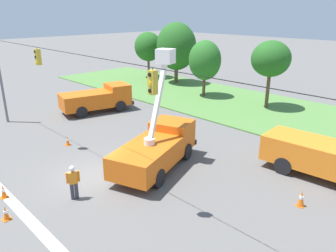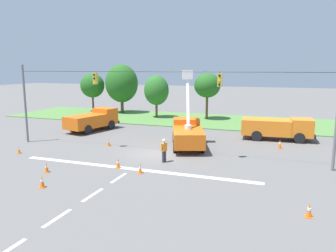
{
  "view_description": "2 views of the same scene",
  "coord_description": "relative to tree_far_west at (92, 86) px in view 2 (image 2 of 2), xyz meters",
  "views": [
    {
      "loc": [
        14.61,
        -8.46,
        8.68
      ],
      "look_at": [
        1.9,
        3.97,
        2.41
      ],
      "focal_mm": 35.0,
      "sensor_mm": 36.0,
      "label": 1
    },
    {
      "loc": [
        9.67,
        -23.96,
        6.89
      ],
      "look_at": [
        0.7,
        1.06,
        2.17
      ],
      "focal_mm": 35.0,
      "sensor_mm": 36.0,
      "label": 2
    }
  ],
  "objects": [
    {
      "name": "lane_markings",
      "position": [
        19.02,
        -26.54,
        -4.16
      ],
      "size": [
        17.6,
        15.25,
        0.01
      ],
      "color": "silver",
      "rests_on": "ground"
    },
    {
      "name": "traffic_cone_mid_left",
      "position": [
        13.94,
        -27.66,
        -3.83
      ],
      "size": [
        0.36,
        0.36,
        0.68
      ],
      "color": "orange",
      "rests_on": "ground"
    },
    {
      "name": "traffic_cone_lane_edge_b",
      "position": [
        8.46,
        -24.41,
        -3.88
      ],
      "size": [
        0.36,
        0.36,
        0.61
      ],
      "color": "orange",
      "rests_on": "ground"
    },
    {
      "name": "traffic_cone_foreground_left",
      "position": [
        30.06,
        -29.0,
        -3.82
      ],
      "size": [
        0.36,
        0.36,
        0.7
      ],
      "color": "orange",
      "rests_on": "ground"
    },
    {
      "name": "signal_gantry",
      "position": [
        18.99,
        -20.77,
        0.09
      ],
      "size": [
        26.2,
        0.33,
        7.2
      ],
      "color": "slate",
      "rests_on": "ground"
    },
    {
      "name": "traffic_cone_mid_right",
      "position": [
        15.63,
        -30.07,
        -3.81
      ],
      "size": [
        0.36,
        0.36,
        0.71
      ],
      "color": "orange",
      "rests_on": "ground"
    },
    {
      "name": "tree_far_west",
      "position": [
        0.0,
        0.0,
        0.0
      ],
      "size": [
        3.81,
        3.53,
        6.08
      ],
      "color": "brown",
      "rests_on": "ground"
    },
    {
      "name": "traffic_cone_foreground_right",
      "position": [
        19.93,
        -25.76,
        -3.83
      ],
      "size": [
        0.36,
        0.36,
        0.68
      ],
      "color": "orange",
      "rests_on": "ground"
    },
    {
      "name": "utility_truck_support_near",
      "position": [
        8.69,
        -13.69,
        -2.94
      ],
      "size": [
        3.86,
        6.66,
        2.32
      ],
      "color": "orange",
      "rests_on": "ground"
    },
    {
      "name": "tree_east",
      "position": [
        18.86,
        -1.82,
        0.42
      ],
      "size": [
        3.48,
        3.64,
        6.23
      ],
      "color": "brown",
      "rests_on": "ground"
    },
    {
      "name": "utility_truck_support_far",
      "position": [
        28.15,
        -11.87,
        -2.93
      ],
      "size": [
        6.84,
        2.82,
        2.15
      ],
      "color": "orange",
      "rests_on": "ground"
    },
    {
      "name": "traffic_cone_far_left",
      "position": [
        28.5,
        -15.48,
        -3.76
      ],
      "size": [
        0.36,
        0.36,
        0.81
      ],
      "color": "orange",
      "rests_on": "ground"
    },
    {
      "name": "traffic_cone_near_bucket",
      "position": [
        14.06,
        -19.67,
        -3.84
      ],
      "size": [
        0.36,
        0.36,
        0.67
      ],
      "color": "orange",
      "rests_on": "ground"
    },
    {
      "name": "ground_plane",
      "position": [
        19.02,
        -20.76,
        -4.16
      ],
      "size": [
        200.0,
        200.0,
        0.0
      ],
      "primitive_type": "plane",
      "color": "#605E5B"
    },
    {
      "name": "tree_centre",
      "position": [
        11.91,
        -2.65,
        -0.33
      ],
      "size": [
        3.46,
        3.18,
        5.89
      ],
      "color": "brown",
      "rests_on": "ground"
    },
    {
      "name": "utility_truck_bucket_lift",
      "position": [
        20.76,
        -17.5,
        -2.83
      ],
      "size": [
        4.55,
        7.04,
        6.7
      ],
      "color": "orange",
      "rests_on": "ground"
    },
    {
      "name": "grass_verge",
      "position": [
        19.02,
        -2.76,
        -4.11
      ],
      "size": [
        56.0,
        12.0,
        0.1
      ],
      "primitive_type": "cube",
      "color": "#517F3D",
      "rests_on": "ground"
    },
    {
      "name": "traffic_cone_lane_edge_a",
      "position": [
        17.98,
        -25.18,
        -3.82
      ],
      "size": [
        0.36,
        0.36,
        0.71
      ],
      "color": "orange",
      "rests_on": "ground"
    },
    {
      "name": "road_worker",
      "position": [
        20.5,
        -22.74,
        -3.16
      ],
      "size": [
        0.37,
        0.61,
        1.77
      ],
      "color": "#383842",
      "rests_on": "ground"
    },
    {
      "name": "tree_west",
      "position": [
        5.11,
        0.1,
        0.39
      ],
      "size": [
        5.01,
        4.69,
        7.44
      ],
      "color": "brown",
      "rests_on": "ground"
    }
  ]
}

